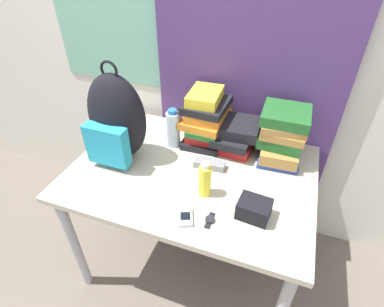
{
  "coord_description": "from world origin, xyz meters",
  "views": [
    {
      "loc": [
        0.38,
        -0.63,
        1.67
      ],
      "look_at": [
        0.0,
        0.41,
        0.83
      ],
      "focal_mm": 28.0,
      "sensor_mm": 36.0,
      "label": 1
    }
  ],
  "objects": [
    {
      "name": "sunscreen_bottle",
      "position": [
        0.11,
        0.28,
        0.8
      ],
      "size": [
        0.05,
        0.05,
        0.17
      ],
      "color": "yellow",
      "rests_on": "desk"
    },
    {
      "name": "sports_bottle",
      "position": [
        -0.07,
        0.6,
        0.84
      ],
      "size": [
        0.07,
        0.07,
        0.23
      ],
      "color": "white",
      "rests_on": "desk"
    },
    {
      "name": "cell_phone",
      "position": [
        0.08,
        0.11,
        0.73
      ],
      "size": [
        0.09,
        0.11,
        0.02
      ],
      "color": "#B7BCC6",
      "rests_on": "desk"
    },
    {
      "name": "water_bottle",
      "position": [
        -0.16,
        0.57,
        0.83
      ],
      "size": [
        0.07,
        0.07,
        0.21
      ],
      "color": "silver",
      "rests_on": "desk"
    },
    {
      "name": "sunglasses_case",
      "position": [
        0.07,
        0.46,
        0.74
      ],
      "size": [
        0.15,
        0.07,
        0.04
      ],
      "color": "gray",
      "rests_on": "desk"
    },
    {
      "name": "desk",
      "position": [
        0.0,
        0.41,
        0.64
      ],
      "size": [
        1.16,
        0.82,
        0.73
      ],
      "color": "#B7B299",
      "rests_on": "ground_plane"
    },
    {
      "name": "book_stack_left",
      "position": [
        -0.02,
        0.67,
        0.86
      ],
      "size": [
        0.23,
        0.27,
        0.29
      ],
      "color": "black",
      "rests_on": "desk"
    },
    {
      "name": "wristwatch",
      "position": [
        0.17,
        0.14,
        0.73
      ],
      "size": [
        0.04,
        0.08,
        0.01
      ],
      "color": "black",
      "rests_on": "desk"
    },
    {
      "name": "wall_back",
      "position": [
        -0.0,
        0.9,
        1.25
      ],
      "size": [
        6.0,
        0.06,
        2.5
      ],
      "color": "silver",
      "rests_on": "ground_plane"
    },
    {
      "name": "camera_pouch",
      "position": [
        0.33,
        0.23,
        0.76
      ],
      "size": [
        0.14,
        0.11,
        0.08
      ],
      "color": "black",
      "rests_on": "desk"
    },
    {
      "name": "backpack",
      "position": [
        -0.38,
        0.4,
        0.94
      ],
      "size": [
        0.29,
        0.24,
        0.5
      ],
      "color": "black",
      "rests_on": "desk"
    },
    {
      "name": "book_stack_center",
      "position": [
        0.16,
        0.67,
        0.8
      ],
      "size": [
        0.22,
        0.28,
        0.15
      ],
      "color": "red",
      "rests_on": "desk"
    },
    {
      "name": "book_stack_right",
      "position": [
        0.38,
        0.67,
        0.85
      ],
      "size": [
        0.22,
        0.29,
        0.26
      ],
      "color": "navy",
      "rests_on": "desk"
    },
    {
      "name": "curtain_blue",
      "position": [
        0.14,
        0.85,
        1.25
      ],
      "size": [
        0.98,
        0.04,
        2.5
      ],
      "color": "#4C336B",
      "rests_on": "ground_plane"
    }
  ]
}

